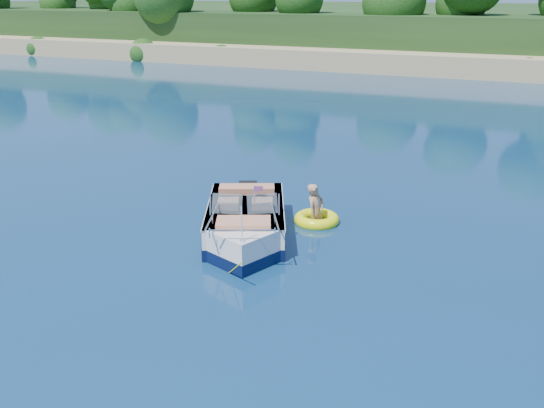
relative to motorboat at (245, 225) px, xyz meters
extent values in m
plane|color=#0A2648|center=(3.17, -2.26, -0.35)|extent=(160.00, 160.00, 0.00)
cube|color=tan|center=(3.17, 35.74, 0.15)|extent=(170.00, 8.00, 2.00)
cube|color=black|center=(3.17, 62.74, 0.65)|extent=(170.00, 56.00, 6.00)
cylinder|color=black|center=(-41.83, 38.74, 2.55)|extent=(0.44, 0.44, 2.80)
cylinder|color=black|center=(-14.83, 38.24, 2.75)|extent=(0.44, 0.44, 3.20)
cylinder|color=black|center=(3.17, 39.74, 2.95)|extent=(0.44, 0.44, 3.60)
cube|color=silver|center=(-0.15, 0.33, -0.06)|extent=(3.18, 4.00, 0.98)
cube|color=silver|center=(0.55, -1.20, -0.06)|extent=(1.70, 1.70, 0.98)
cube|color=black|center=(-0.15, 0.33, -0.20)|extent=(3.22, 4.05, 0.28)
cube|color=black|center=(0.55, -1.20, -0.20)|extent=(1.74, 1.74, 0.28)
cube|color=tan|center=(-0.27, 0.58, 0.22)|extent=(2.40, 2.88, 0.09)
cube|color=silver|center=(-0.15, 0.33, 0.40)|extent=(3.22, 4.02, 0.06)
cube|color=black|center=(-0.96, 2.09, -0.02)|extent=(0.61, 0.51, 0.84)
cube|color=#8C9EA5|center=(-0.26, -0.45, 0.68)|extent=(0.77, 0.45, 0.45)
cube|color=#8C9EA5|center=(0.51, -0.09, 0.68)|extent=(0.75, 0.60, 0.45)
cube|color=tan|center=(-0.44, -0.06, 0.43)|extent=(0.68, 0.68, 0.38)
cube|color=tan|center=(0.33, 0.29, 0.43)|extent=(0.68, 0.68, 0.38)
cube|color=tan|center=(-0.54, 1.18, 0.43)|extent=(1.54, 1.08, 0.36)
cube|color=tan|center=(0.48, -1.04, 0.41)|extent=(1.42, 1.16, 0.32)
cylinder|color=silver|center=(0.85, -1.85, 0.83)|extent=(0.03, 0.03, 0.80)
cube|color=#FD361C|center=(0.43, -0.13, 1.05)|extent=(0.19, 0.10, 0.13)
cube|color=silver|center=(0.87, -1.89, 0.46)|extent=(0.11, 0.09, 0.05)
cylinder|color=yellow|center=(0.88, -2.25, -0.02)|extent=(0.73, 0.74, 0.72)
torus|color=#FCFF0F|center=(1.24, 1.76, -0.27)|extent=(1.59, 1.59, 0.32)
torus|color=#B20817|center=(1.24, 1.76, -0.25)|extent=(1.31, 1.31, 0.11)
imported|color=tan|center=(1.25, 1.69, -0.35)|extent=(0.56, 0.92, 1.68)
camera|label=1|loc=(6.33, -12.51, 5.52)|focal=40.00mm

